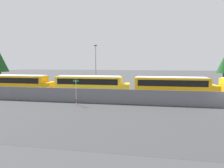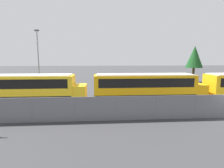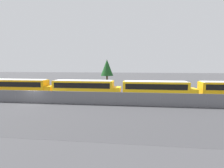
% 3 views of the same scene
% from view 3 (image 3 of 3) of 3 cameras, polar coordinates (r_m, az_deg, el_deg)
% --- Properties ---
extents(ground_plane, '(200.00, 200.00, 0.00)m').
position_cam_3_polar(ground_plane, '(28.68, -24.04, -5.64)').
color(ground_plane, '#38383A').
extents(road_strip, '(143.83, 12.00, 0.01)m').
position_cam_3_polar(road_strip, '(23.89, -31.52, -8.36)').
color(road_strip, '#333335').
rests_on(road_strip, ground_plane).
extents(fence, '(109.90, 0.07, 1.85)m').
position_cam_3_polar(fence, '(28.51, -24.13, -3.78)').
color(fence, '#9EA0A5').
rests_on(fence, ground_plane).
extents(school_bus_3, '(11.64, 2.45, 3.04)m').
position_cam_3_polar(school_bus_3, '(35.62, -27.60, -0.62)').
color(school_bus_3, orange).
rests_on(school_bus_3, ground_plane).
extents(school_bus_4, '(11.64, 2.45, 3.04)m').
position_cam_3_polar(school_bus_4, '(30.19, -8.85, -1.10)').
color(school_bus_4, yellow).
rests_on(school_bus_4, ground_plane).
extents(school_bus_5, '(11.64, 2.45, 3.04)m').
position_cam_3_polar(school_bus_5, '(29.08, 14.33, -1.51)').
color(school_bus_5, yellow).
rests_on(school_bus_5, ground_plane).
extents(tree_0, '(3.21, 3.21, 7.02)m').
position_cam_3_polar(tree_0, '(44.79, -1.65, 5.34)').
color(tree_0, '#51381E').
rests_on(tree_0, ground_plane).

